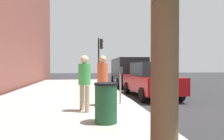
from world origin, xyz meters
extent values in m
plane|color=#2B2B2D|center=(0.00, 0.00, 0.00)|extent=(80.00, 80.00, 0.00)
cube|color=#A8A59E|center=(0.00, 3.00, 0.07)|extent=(28.00, 6.00, 0.15)
cylinder|color=gray|center=(-0.43, 0.63, 0.72)|extent=(0.07, 0.07, 1.15)
cube|color=#383D42|center=(-0.53, 0.63, 1.43)|extent=(0.16, 0.11, 0.26)
cube|color=#383D42|center=(-0.33, 0.63, 1.43)|extent=(0.16, 0.11, 0.26)
cube|color=#268C33|center=(-0.53, 0.57, 1.45)|extent=(0.10, 0.01, 0.10)
cube|color=#268C33|center=(-0.33, 0.57, 1.45)|extent=(0.10, 0.01, 0.10)
cylinder|color=#726656|center=(-0.52, 1.37, 0.58)|extent=(0.15, 0.15, 0.86)
cylinder|color=#726656|center=(-0.90, 1.29, 0.58)|extent=(0.15, 0.15, 0.86)
cylinder|color=#D85933|center=(-0.71, 1.33, 1.35)|extent=(0.39, 0.39, 0.68)
sphere|color=tan|center=(-0.71, 1.33, 1.83)|extent=(0.27, 0.27, 0.27)
cylinder|color=tan|center=(-1.38, 2.07, 0.57)|extent=(0.15, 0.15, 0.84)
cylinder|color=tan|center=(-1.73, 1.91, 0.57)|extent=(0.15, 0.15, 0.84)
cylinder|color=green|center=(-1.55, 1.99, 1.32)|extent=(0.39, 0.39, 0.67)
sphere|color=beige|center=(-1.55, 1.99, 1.79)|extent=(0.26, 0.26, 0.26)
cube|color=maroon|center=(1.95, -1.35, 0.71)|extent=(4.45, 1.97, 0.76)
cube|color=black|center=(1.75, -1.36, 1.43)|extent=(2.25, 1.76, 0.68)
cylinder|color=black|center=(3.35, -0.43, 0.33)|extent=(0.67, 0.24, 0.66)
cylinder|color=black|center=(3.41, -2.18, 0.33)|extent=(0.67, 0.24, 0.66)
cylinder|color=black|center=(0.50, -0.52, 0.33)|extent=(0.67, 0.24, 0.66)
cylinder|color=black|center=(0.55, -2.27, 0.33)|extent=(0.67, 0.24, 0.66)
cube|color=black|center=(7.46, -1.35, 1.28)|extent=(5.25, 2.13, 1.80)
cylinder|color=black|center=(9.17, -0.44, 0.38)|extent=(0.77, 0.24, 0.76)
cylinder|color=black|center=(9.12, -2.34, 0.38)|extent=(0.77, 0.24, 0.76)
cylinder|color=black|center=(5.79, -0.36, 0.38)|extent=(0.77, 0.24, 0.76)
cylinder|color=black|center=(5.75, -2.26, 0.38)|extent=(0.77, 0.24, 0.76)
cylinder|color=brown|center=(-5.76, 1.07, 1.54)|extent=(0.32, 0.32, 2.78)
cylinder|color=black|center=(7.61, 0.89, 1.95)|extent=(0.12, 0.12, 3.60)
cube|color=black|center=(7.61, 0.69, 3.30)|extent=(0.24, 0.20, 0.76)
sphere|color=red|center=(7.61, 0.58, 3.54)|extent=(0.14, 0.14, 0.14)
sphere|color=orange|center=(7.61, 0.58, 3.30)|extent=(0.14, 0.14, 0.14)
sphere|color=green|center=(7.61, 0.58, 3.06)|extent=(0.14, 0.14, 0.14)
cylinder|color=#1E4C2D|center=(-2.96, 1.45, 0.62)|extent=(0.56, 0.56, 0.95)
cylinder|color=black|center=(-2.96, 1.45, 1.13)|extent=(0.59, 0.59, 0.06)
camera|label=1|loc=(-8.01, 1.99, 1.57)|focal=32.47mm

